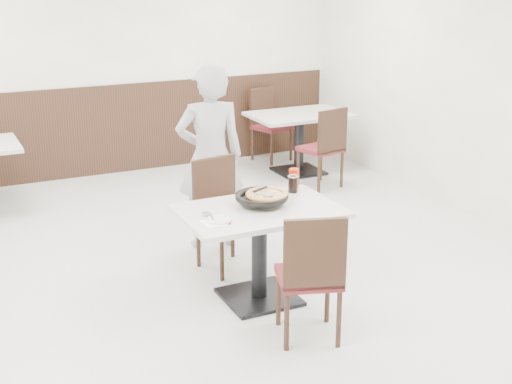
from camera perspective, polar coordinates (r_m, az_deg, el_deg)
name	(u,v)px	position (r m, az deg, el deg)	size (l,w,h in m)	color
floor	(221,279)	(6.00, -2.79, -6.98)	(7.00, 7.00, 0.00)	#B0B0AB
wall_back	(106,60)	(8.84, -11.92, 10.29)	(6.00, 0.04, 2.80)	beige
wall_right	(511,86)	(7.23, 19.73, 7.97)	(0.04, 7.00, 2.80)	beige
wainscot_back	(111,130)	(8.97, -11.54, 4.90)	(5.90, 0.03, 1.10)	black
main_table	(259,255)	(5.51, 0.26, -5.03)	(1.20, 0.80, 0.75)	silver
chair_near	(309,274)	(4.95, 4.23, -6.56)	(0.42, 0.42, 0.95)	black
chair_far	(227,216)	(6.02, -2.33, -1.96)	(0.42, 0.42, 0.95)	black
trivet	(261,203)	(5.45, 0.39, -0.87)	(0.12, 0.12, 0.04)	black
pizza_pan	(262,200)	(5.44, 0.46, -0.64)	(0.33, 0.33, 0.01)	black
pizza	(267,197)	(5.45, 0.89, -0.38)	(0.29, 0.29, 0.02)	tan
pizza_server	(268,194)	(5.41, 0.96, -0.16)	(0.08, 0.10, 0.00)	white
napkin	(215,222)	(5.10, -3.29, -2.44)	(0.17, 0.17, 0.00)	white
side_plate	(219,220)	(5.12, -2.98, -2.25)	(0.18, 0.18, 0.01)	silver
fork	(212,216)	(5.17, -3.56, -1.95)	(0.02, 0.17, 0.00)	white
cola_glass	(293,185)	(5.74, 2.97, 0.60)	(0.08, 0.08, 0.13)	black
red_cup	(294,178)	(5.86, 3.05, 1.11)	(0.08, 0.08, 0.16)	#A91F00
diner_person	(210,157)	(6.44, -3.69, 2.79)	(0.62, 0.40, 1.69)	#B5B4B9
bg_table_right	(299,143)	(8.87, 3.46, 3.92)	(1.20, 0.80, 0.75)	silver
bg_chair_right_near	(321,147)	(8.30, 5.19, 3.60)	(0.42, 0.42, 0.95)	black
bg_chair_right_far	(272,125)	(9.38, 1.28, 5.36)	(0.42, 0.42, 0.95)	black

